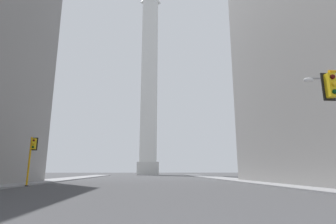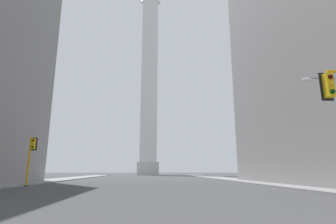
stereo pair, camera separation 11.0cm
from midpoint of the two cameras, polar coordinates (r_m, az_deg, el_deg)
name	(u,v)px [view 1 (the left image)]	position (r m, az deg, el deg)	size (l,w,h in m)	color
sidewalk_left	(29,183)	(37.55, -28.15, -13.42)	(5.00, 109.86, 0.15)	gray
sidewalk_right	(258,182)	(37.45, 18.98, -14.20)	(5.00, 109.86, 0.15)	gray
obelisk	(149,77)	(99.20, -4.13, 7.57)	(7.35, 7.35, 73.72)	silver
traffic_light_mid_left	(32,153)	(30.54, -27.66, -7.97)	(0.78, 0.50, 4.93)	orange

